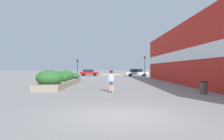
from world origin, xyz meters
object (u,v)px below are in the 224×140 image
object	(u,v)px
trash_bin	(204,88)
traffic_light_left	(77,65)
skateboard	(111,91)
car_center_right	(89,73)
traffic_light_right	(145,63)
skateboarder	(111,78)
car_center_left	(137,73)
car_leftmost	(185,72)

from	to	relation	value
trash_bin	traffic_light_left	xyz separation A→B (m)	(-11.83, 27.04, 1.84)
skateboard	trash_bin	bearing A→B (deg)	-5.69
skateboard	car_center_right	xyz separation A→B (m)	(-4.45, 32.06, 0.64)
traffic_light_left	traffic_light_right	world-z (taller)	traffic_light_right
skateboard	skateboarder	world-z (taller)	skateboarder
car_center_left	car_center_right	xyz separation A→B (m)	(-9.80, 3.26, -0.07)
car_leftmost	skateboard	bearing A→B (deg)	152.95
skateboard	car_center_left	world-z (taller)	car_center_left
car_center_left	traffic_light_right	xyz separation A→B (m)	(1.11, -3.41, 1.82)
car_center_left	traffic_light_left	xyz separation A→B (m)	(-11.41, -2.96, 1.47)
skateboarder	car_center_right	world-z (taller)	skateboarder
traffic_light_left	skateboard	bearing A→B (deg)	-76.81
traffic_light_right	skateboard	bearing A→B (deg)	-104.29
car_center_right	skateboard	bearing A→B (deg)	7.89
skateboarder	traffic_light_left	bearing A→B (deg)	109.33
skateboarder	trash_bin	size ratio (longest dim) A/B	1.74
skateboarder	traffic_light_left	size ratio (longest dim) A/B	0.43
car_leftmost	car_center_left	bearing A→B (deg)	103.22
car_leftmost	traffic_light_left	size ratio (longest dim) A/B	1.23
skateboard	traffic_light_left	bearing A→B (deg)	109.33
car_center_left	traffic_light_right	bearing A→B (deg)	18.00
car_center_right	traffic_light_right	distance (m)	12.93
skateboard	traffic_light_right	bearing A→B (deg)	81.85
traffic_light_left	car_center_left	bearing A→B (deg)	14.57
car_center_right	traffic_light_left	world-z (taller)	traffic_light_left
trash_bin	traffic_light_right	size ratio (longest dim) A/B	0.21
car_center_right	traffic_light_right	xyz separation A→B (m)	(10.91, -6.68, 1.88)
traffic_light_left	traffic_light_right	xyz separation A→B (m)	(12.52, -0.45, 0.35)
car_leftmost	traffic_light_right	xyz separation A→B (m)	(-9.52, -5.91, 1.79)
traffic_light_left	traffic_light_right	distance (m)	12.53
traffic_light_right	car_center_right	bearing A→B (deg)	148.53
skateboard	car_leftmost	size ratio (longest dim) A/B	0.18
skateboarder	trash_bin	world-z (taller)	skateboarder
skateboard	car_center_right	size ratio (longest dim) A/B	0.19
skateboard	car_center_left	xyz separation A→B (m)	(5.36, 28.80, 0.70)
trash_bin	traffic_light_right	bearing A→B (deg)	88.53
car_leftmost	traffic_light_left	distance (m)	22.75
car_center_right	traffic_light_left	distance (m)	6.61
skateboard	car_center_right	distance (m)	32.37
car_leftmost	car_center_right	bearing A→B (deg)	87.85
car_leftmost	trash_bin	bearing A→B (deg)	162.58
car_leftmost	traffic_light_right	distance (m)	11.35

